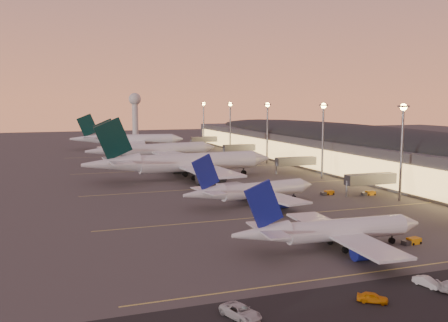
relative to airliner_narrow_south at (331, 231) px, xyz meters
The scene contains 16 objects.
ground 32.93m from the airliner_narrow_south, 80.42° to the left, with size 700.00×700.00×0.00m, color #484543.
airliner_narrow_south is the anchor object (origin of this frame).
airliner_narrow_north 40.91m from the airliner_narrow_south, 87.12° to the left, with size 38.82×35.07×13.89m.
airliner_wide_near 88.31m from the airliner_narrow_south, 92.41° to the left, with size 67.14×61.24×21.48m.
airliner_wide_mid 140.83m from the airliner_narrow_south, 90.98° to the left, with size 60.31×55.57×19.33m.
airliner_wide_far 203.22m from the airliner_narrow_south, 91.18° to the left, with size 61.90×57.05×19.84m.
terminal_building 124.62m from the airliner_narrow_south, 57.29° to the left, with size 56.35×255.00×17.46m.
light_masts 106.69m from the airliner_narrow_south, 66.92° to the left, with size 2.20×217.20×25.90m.
radar_tower 293.27m from the airliner_narrow_south, 86.97° to the left, with size 9.00×9.00×32.50m.
lane_markings 72.57m from the airliner_narrow_south, 85.69° to the left, with size 90.00×180.36×0.00m.
baggage_tug_a 16.58m from the airliner_narrow_south, ahead, with size 4.02×2.03×1.15m.
baggage_tug_c 53.92m from the airliner_narrow_south, 59.01° to the left, with size 4.10×2.06×1.18m.
baggage_tug_d 56.75m from the airliner_narrow_south, 47.34° to the left, with size 4.11×2.05×1.18m.
service_van_a 33.51m from the airliner_narrow_south, 140.66° to the right, with size 2.71×5.89×1.64m, color silver.
service_van_b 24.01m from the airliner_narrow_south, 108.53° to the right, with size 1.63×4.05×1.38m, color orange.
service_van_c 20.92m from the airliner_narrow_south, 80.65° to the right, with size 1.46×4.18×1.38m, color silver.
Camera 1 is at (-53.11, -107.92, 26.60)m, focal length 40.00 mm.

